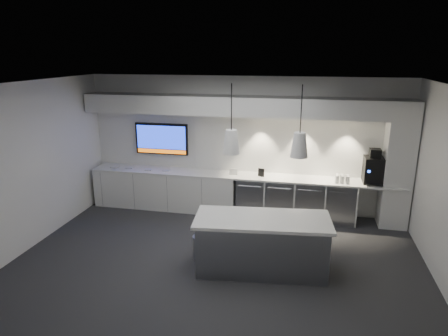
% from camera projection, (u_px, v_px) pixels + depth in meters
% --- Properties ---
extents(floor, '(7.00, 7.00, 0.00)m').
position_uv_depth(floor, '(219.00, 260.00, 6.95)').
color(floor, '#2B2B2D').
rests_on(floor, ground).
extents(ceiling, '(7.00, 7.00, 0.00)m').
position_uv_depth(ceiling, '(218.00, 85.00, 6.11)').
color(ceiling, black).
rests_on(ceiling, wall_back).
extents(wall_back, '(7.00, 0.00, 7.00)m').
position_uv_depth(wall_back, '(243.00, 145.00, 8.88)').
color(wall_back, white).
rests_on(wall_back, floor).
extents(wall_front, '(7.00, 0.00, 7.00)m').
position_uv_depth(wall_front, '(165.00, 248.00, 4.18)').
color(wall_front, white).
rests_on(wall_front, floor).
extents(wall_left, '(0.00, 7.00, 7.00)m').
position_uv_depth(wall_left, '(30.00, 166.00, 7.23)').
color(wall_left, white).
rests_on(wall_left, floor).
extents(back_counter, '(6.80, 0.65, 0.04)m').
position_uv_depth(back_counter, '(240.00, 176.00, 8.74)').
color(back_counter, white).
rests_on(back_counter, left_base_cabinets).
extents(left_base_cabinets, '(3.30, 0.63, 0.86)m').
position_uv_depth(left_base_cabinets, '(166.00, 189.00, 9.22)').
color(left_base_cabinets, white).
rests_on(left_base_cabinets, floor).
extents(fridge_unit_a, '(0.60, 0.61, 0.85)m').
position_uv_depth(fridge_unit_a, '(251.00, 196.00, 8.82)').
color(fridge_unit_a, gray).
rests_on(fridge_unit_a, floor).
extents(fridge_unit_b, '(0.60, 0.61, 0.85)m').
position_uv_depth(fridge_unit_b, '(280.00, 198.00, 8.69)').
color(fridge_unit_b, gray).
rests_on(fridge_unit_b, floor).
extents(fridge_unit_c, '(0.60, 0.61, 0.85)m').
position_uv_depth(fridge_unit_c, '(309.00, 200.00, 8.57)').
color(fridge_unit_c, gray).
rests_on(fridge_unit_c, floor).
extents(fridge_unit_d, '(0.60, 0.61, 0.85)m').
position_uv_depth(fridge_unit_d, '(340.00, 202.00, 8.44)').
color(fridge_unit_d, gray).
rests_on(fridge_unit_d, floor).
extents(backsplash, '(4.60, 0.03, 1.30)m').
position_uv_depth(backsplash, '(298.00, 145.00, 8.60)').
color(backsplash, white).
rests_on(backsplash, wall_back).
extents(soffit, '(6.90, 0.60, 0.40)m').
position_uv_depth(soffit, '(241.00, 106.00, 8.34)').
color(soffit, white).
rests_on(soffit, wall_back).
extents(column, '(0.55, 0.55, 2.60)m').
position_uv_depth(column, '(398.00, 165.00, 8.00)').
color(column, white).
rests_on(column, floor).
extents(wall_tv, '(1.25, 0.07, 0.72)m').
position_uv_depth(wall_tv, '(162.00, 139.00, 9.19)').
color(wall_tv, black).
rests_on(wall_tv, wall_back).
extents(island, '(2.26, 1.17, 0.92)m').
position_uv_depth(island, '(262.00, 244.00, 6.52)').
color(island, gray).
rests_on(island, floor).
extents(bin, '(0.39, 0.39, 0.42)m').
position_uv_depth(bin, '(201.00, 247.00, 6.96)').
color(bin, gray).
rests_on(bin, floor).
extents(coffee_machine, '(0.39, 0.56, 0.71)m').
position_uv_depth(coffee_machine, '(374.00, 169.00, 8.13)').
color(coffee_machine, black).
rests_on(coffee_machine, back_counter).
extents(sign_black, '(0.14, 0.06, 0.18)m').
position_uv_depth(sign_black, '(261.00, 173.00, 8.58)').
color(sign_black, black).
rests_on(sign_black, back_counter).
extents(sign_white, '(0.18, 0.05, 0.14)m').
position_uv_depth(sign_white, '(233.00, 172.00, 8.69)').
color(sign_white, white).
rests_on(sign_white, back_counter).
extents(cup_cluster, '(0.28, 0.18, 0.15)m').
position_uv_depth(cup_cluster, '(342.00, 179.00, 8.19)').
color(cup_cluster, white).
rests_on(cup_cluster, back_counter).
extents(tray_a, '(0.18, 0.18, 0.02)m').
position_uv_depth(tray_a, '(115.00, 167.00, 9.26)').
color(tray_a, '#B6B6B6').
rests_on(tray_a, back_counter).
extents(tray_b, '(0.19, 0.19, 0.02)m').
position_uv_depth(tray_b, '(130.00, 168.00, 9.22)').
color(tray_b, '#B6B6B6').
rests_on(tray_b, back_counter).
extents(tray_c, '(0.19, 0.19, 0.02)m').
position_uv_depth(tray_c, '(148.00, 169.00, 9.09)').
color(tray_c, '#B6B6B6').
rests_on(tray_c, back_counter).
extents(tray_d, '(0.20, 0.20, 0.02)m').
position_uv_depth(tray_d, '(166.00, 170.00, 9.04)').
color(tray_d, '#B6B6B6').
rests_on(tray_d, back_counter).
extents(pendant_left, '(0.26, 0.26, 1.08)m').
position_uv_depth(pendant_left, '(231.00, 142.00, 6.15)').
color(pendant_left, white).
rests_on(pendant_left, ceiling).
extents(pendant_right, '(0.26, 0.26, 1.08)m').
position_uv_depth(pendant_right, '(299.00, 145.00, 5.94)').
color(pendant_right, white).
rests_on(pendant_right, ceiling).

